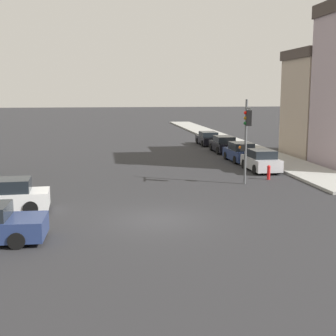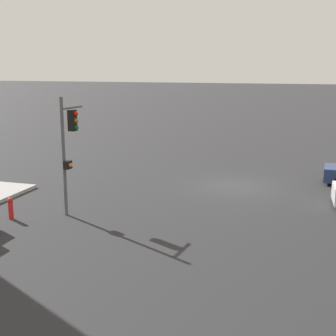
{
  "view_description": "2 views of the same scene",
  "coord_description": "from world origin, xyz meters",
  "px_view_note": "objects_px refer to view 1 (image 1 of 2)",
  "views": [
    {
      "loc": [
        -2.33,
        -19.56,
        5.49
      ],
      "look_at": [
        0.85,
        2.45,
        1.85
      ],
      "focal_mm": 50.0,
      "sensor_mm": 36.0,
      "label": 1
    },
    {
      "loc": [
        -3.72,
        24.16,
        6.28
      ],
      "look_at": [
        2.53,
        4.15,
        1.68
      ],
      "focal_mm": 50.0,
      "sensor_mm": 36.0,
      "label": 2
    }
  ],
  "objects_px": {
    "parked_car_0": "(261,161)",
    "parked_car_3": "(208,139)",
    "traffic_signal": "(246,131)",
    "crossing_car_1": "(4,197)",
    "parked_car_1": "(241,153)",
    "parked_car_2": "(224,145)",
    "fire_hydrant": "(269,172)"
  },
  "relations": [
    {
      "from": "parked_car_0",
      "to": "parked_car_3",
      "type": "height_order",
      "value": "parked_car_0"
    },
    {
      "from": "parked_car_0",
      "to": "traffic_signal",
      "type": "bearing_deg",
      "value": 150.21
    },
    {
      "from": "crossing_car_1",
      "to": "parked_car_1",
      "type": "distance_m",
      "value": 20.72
    },
    {
      "from": "parked_car_2",
      "to": "fire_hydrant",
      "type": "distance_m",
      "value": 13.51
    },
    {
      "from": "parked_car_1",
      "to": "parked_car_2",
      "type": "height_order",
      "value": "parked_car_1"
    },
    {
      "from": "parked_car_0",
      "to": "fire_hydrant",
      "type": "bearing_deg",
      "value": 168.97
    },
    {
      "from": "parked_car_1",
      "to": "parked_car_2",
      "type": "distance_m",
      "value": 5.76
    },
    {
      "from": "parked_car_0",
      "to": "parked_car_3",
      "type": "relative_size",
      "value": 0.88
    },
    {
      "from": "parked_car_3",
      "to": "traffic_signal",
      "type": "bearing_deg",
      "value": 173.2
    },
    {
      "from": "traffic_signal",
      "to": "parked_car_2",
      "type": "height_order",
      "value": "traffic_signal"
    },
    {
      "from": "parked_car_1",
      "to": "parked_car_2",
      "type": "xyz_separation_m",
      "value": [
        0.15,
        5.76,
        -0.01
      ]
    },
    {
      "from": "crossing_car_1",
      "to": "parked_car_3",
      "type": "distance_m",
      "value": 29.98
    },
    {
      "from": "parked_car_0",
      "to": "parked_car_1",
      "type": "relative_size",
      "value": 0.95
    },
    {
      "from": "crossing_car_1",
      "to": "fire_hydrant",
      "type": "xyz_separation_m",
      "value": [
        14.9,
        6.12,
        -0.25
      ]
    },
    {
      "from": "parked_car_0",
      "to": "parked_car_2",
      "type": "relative_size",
      "value": 0.88
    },
    {
      "from": "parked_car_0",
      "to": "parked_car_3",
      "type": "distance_m",
      "value": 16.44
    },
    {
      "from": "traffic_signal",
      "to": "parked_car_3",
      "type": "relative_size",
      "value": 1.14
    },
    {
      "from": "parked_car_2",
      "to": "parked_car_3",
      "type": "height_order",
      "value": "parked_car_2"
    },
    {
      "from": "parked_car_0",
      "to": "parked_car_3",
      "type": "xyz_separation_m",
      "value": [
        0.01,
        16.44,
        -0.05
      ]
    },
    {
      "from": "crossing_car_1",
      "to": "fire_hydrant",
      "type": "bearing_deg",
      "value": -160.67
    },
    {
      "from": "crossing_car_1",
      "to": "fire_hydrant",
      "type": "height_order",
      "value": "crossing_car_1"
    },
    {
      "from": "crossing_car_1",
      "to": "parked_car_1",
      "type": "height_order",
      "value": "crossing_car_1"
    },
    {
      "from": "parked_car_1",
      "to": "parked_car_3",
      "type": "xyz_separation_m",
      "value": [
        0.09,
        11.82,
        -0.06
      ]
    },
    {
      "from": "crossing_car_1",
      "to": "parked_car_3",
      "type": "bearing_deg",
      "value": -124.13
    },
    {
      "from": "parked_car_0",
      "to": "fire_hydrant",
      "type": "distance_m",
      "value": 3.17
    },
    {
      "from": "crossing_car_1",
      "to": "parked_car_2",
      "type": "relative_size",
      "value": 0.94
    },
    {
      "from": "traffic_signal",
      "to": "parked_car_1",
      "type": "distance_m",
      "value": 9.89
    },
    {
      "from": "parked_car_1",
      "to": "fire_hydrant",
      "type": "height_order",
      "value": "parked_car_1"
    },
    {
      "from": "parked_car_1",
      "to": "parked_car_2",
      "type": "bearing_deg",
      "value": -3.05
    },
    {
      "from": "parked_car_0",
      "to": "parked_car_3",
      "type": "bearing_deg",
      "value": -0.34
    },
    {
      "from": "traffic_signal",
      "to": "parked_car_2",
      "type": "distance_m",
      "value": 15.44
    },
    {
      "from": "crossing_car_1",
      "to": "parked_car_0",
      "type": "bearing_deg",
      "value": -152.22
    }
  ]
}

